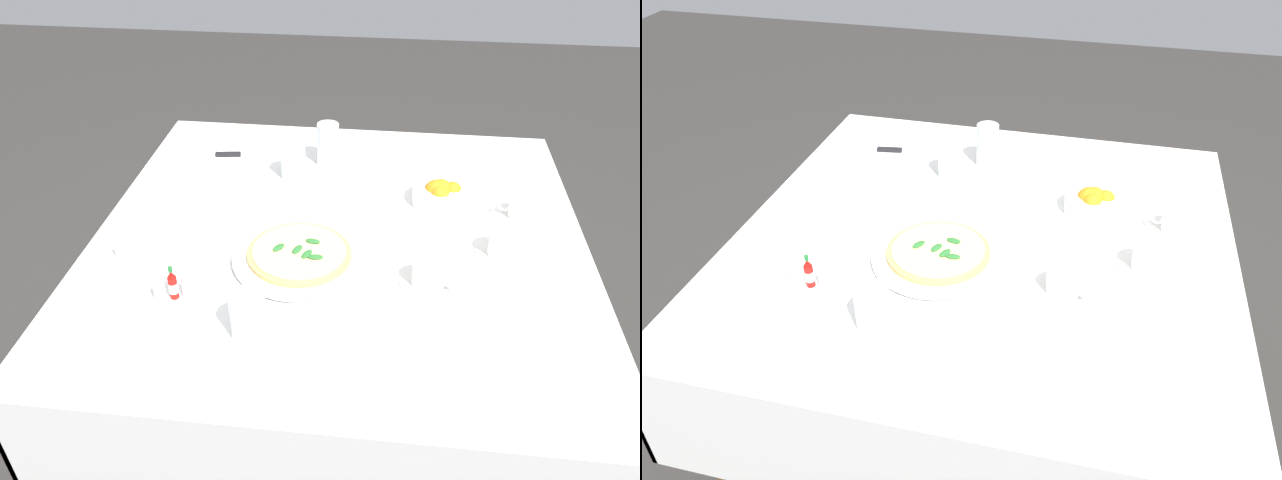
% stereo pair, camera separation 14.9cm
% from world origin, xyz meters
% --- Properties ---
extents(ground_plane, '(8.00, 8.00, 0.00)m').
position_xyz_m(ground_plane, '(0.00, 0.00, 0.00)').
color(ground_plane, '#33302D').
extents(dining_table, '(1.21, 1.21, 0.74)m').
position_xyz_m(dining_table, '(0.00, 0.00, 0.62)').
color(dining_table, white).
rests_on(dining_table, ground_plane).
extents(pizza_plate, '(0.32, 0.32, 0.02)m').
position_xyz_m(pizza_plate, '(0.08, 0.13, 0.75)').
color(pizza_plate, white).
rests_on(pizza_plate, dining_table).
extents(pizza, '(0.24, 0.24, 0.02)m').
position_xyz_m(pizza, '(0.08, 0.13, 0.76)').
color(pizza, '#DBAD60').
rests_on(pizza, pizza_plate).
extents(coffee_cup_near_left, '(0.13, 0.13, 0.06)m').
position_xyz_m(coffee_cup_near_left, '(-0.46, -0.12, 0.76)').
color(coffee_cup_near_left, white).
rests_on(coffee_cup_near_left, dining_table).
extents(coffee_cup_left_edge, '(0.13, 0.13, 0.06)m').
position_xyz_m(coffee_cup_left_edge, '(-0.22, 0.18, 0.76)').
color(coffee_cup_left_edge, white).
rests_on(coffee_cup_left_edge, dining_table).
extents(coffee_cup_far_right, '(0.13, 0.13, 0.07)m').
position_xyz_m(coffee_cup_far_right, '(-0.40, 0.05, 0.77)').
color(coffee_cup_far_right, white).
rests_on(coffee_cup_far_right, dining_table).
extents(water_glass_center_back, '(0.06, 0.06, 0.13)m').
position_xyz_m(water_glass_center_back, '(0.07, -0.36, 0.79)').
color(water_glass_center_back, white).
rests_on(water_glass_center_back, dining_table).
extents(water_glass_near_right, '(0.07, 0.07, 0.10)m').
position_xyz_m(water_glass_near_right, '(0.16, -0.27, 0.78)').
color(water_glass_near_right, white).
rests_on(water_glass_near_right, dining_table).
extents(water_glass_far_left, '(0.07, 0.07, 0.10)m').
position_xyz_m(water_glass_far_left, '(0.15, 0.38, 0.78)').
color(water_glass_far_left, white).
rests_on(water_glass_far_left, dining_table).
extents(napkin_folded, '(0.24, 0.17, 0.02)m').
position_xyz_m(napkin_folded, '(0.41, -0.33, 0.75)').
color(napkin_folded, white).
rests_on(napkin_folded, dining_table).
extents(dinner_knife, '(0.20, 0.05, 0.01)m').
position_xyz_m(dinner_knife, '(0.42, -0.33, 0.76)').
color(dinner_knife, silver).
rests_on(dinner_knife, napkin_folded).
extents(citrus_bowl, '(0.15, 0.15, 0.07)m').
position_xyz_m(citrus_bowl, '(-0.25, -0.17, 0.76)').
color(citrus_bowl, white).
rests_on(citrus_bowl, dining_table).
extents(hot_sauce_bottle, '(0.02, 0.02, 0.08)m').
position_xyz_m(hot_sauce_bottle, '(0.33, 0.29, 0.77)').
color(hot_sauce_bottle, '#B7140F').
rests_on(hot_sauce_bottle, dining_table).
extents(salt_shaker, '(0.03, 0.03, 0.06)m').
position_xyz_m(salt_shaker, '(0.36, 0.30, 0.76)').
color(salt_shaker, white).
rests_on(salt_shaker, dining_table).
extents(pepper_shaker, '(0.03, 0.03, 0.06)m').
position_xyz_m(pepper_shaker, '(0.31, 0.28, 0.76)').
color(pepper_shaker, white).
rests_on(pepper_shaker, dining_table).
extents(menu_card, '(0.09, 0.03, 0.06)m').
position_xyz_m(menu_card, '(0.47, 0.18, 0.77)').
color(menu_card, white).
rests_on(menu_card, dining_table).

